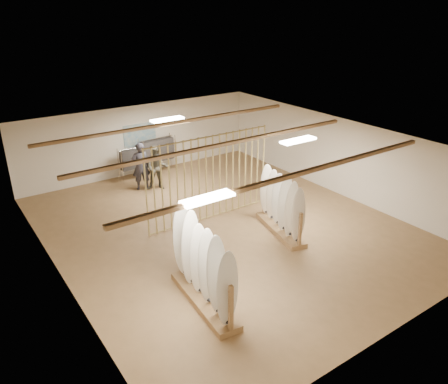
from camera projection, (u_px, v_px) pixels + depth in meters
floor at (224, 227)px, 13.78m from camera, size 12.00×12.00×0.00m
ceiling at (224, 141)px, 12.66m from camera, size 12.00×12.00×0.00m
wall_back at (140, 139)px, 17.74m from camera, size 12.00×0.00×12.00m
wall_front at (395, 281)px, 8.70m from camera, size 12.00×0.00×12.00m
wall_left at (55, 231)px, 10.60m from camera, size 0.00×12.00×12.00m
wall_right at (337, 156)px, 15.83m from camera, size 0.00×12.00×12.00m
ceiling_slats at (224, 144)px, 12.69m from camera, size 9.50×6.12×0.10m
light_panels at (224, 143)px, 12.69m from camera, size 1.20×0.35×0.06m
bamboo_partition at (210, 178)px, 13.82m from camera, size 4.45×0.05×2.78m
poster at (140, 135)px, 17.65m from camera, size 1.40×0.03×0.90m
rack_left at (204, 277)px, 10.00m from camera, size 0.82×2.63×2.09m
rack_right at (281, 212)px, 13.24m from camera, size 1.08×2.45×1.93m
clothing_rack_a at (135, 158)px, 17.12m from camera, size 1.28×0.35×1.37m
clothing_rack_b at (157, 150)px, 17.68m from camera, size 1.46×0.46×1.57m
shopper_a at (140, 163)px, 16.19m from camera, size 0.86×0.68×2.07m
shopper_b at (157, 165)px, 16.20m from camera, size 1.17×1.08×1.94m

